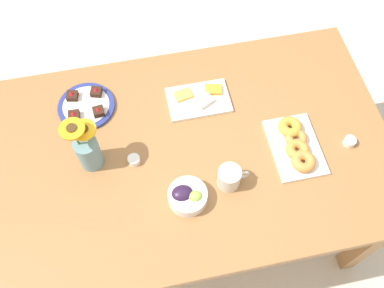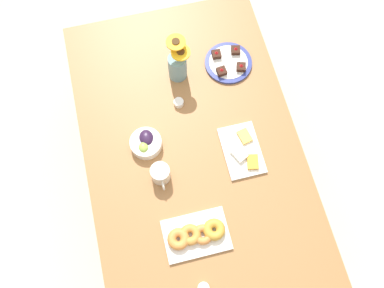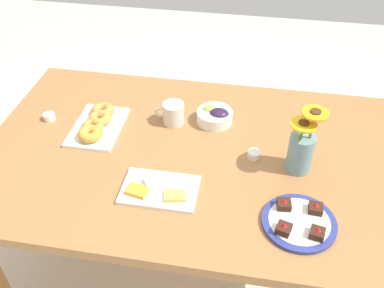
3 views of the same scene
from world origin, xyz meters
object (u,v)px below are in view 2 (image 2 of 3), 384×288
croissant_platter (196,235)px  jam_cup_berry (179,103)px  coffee_mug (161,174)px  flower_vase (178,65)px  dining_table (192,153)px  dessert_plate (228,63)px  grape_bowl (146,143)px  cheese_platter (242,151)px  jam_cup_honey (203,288)px

croissant_platter → jam_cup_berry: croissant_platter is taller
coffee_mug → flower_vase: size_ratio=0.47×
coffee_mug → dining_table: bearing=122.2°
dining_table → flower_vase: (-0.39, 0.02, 0.18)m
croissant_platter → dessert_plate: bearing=155.4°
grape_bowl → jam_cup_berry: (-0.17, 0.19, -0.01)m
croissant_platter → flower_vase: bearing=172.6°
grape_bowl → jam_cup_berry: 0.26m
coffee_mug → jam_cup_berry: bearing=154.7°
jam_cup_berry → flower_vase: flower_vase is taller
grape_bowl → flower_vase: 0.41m
flower_vase → coffee_mug: bearing=-21.3°
dining_table → dessert_plate: bearing=144.1°
jam_cup_berry → flower_vase: 0.18m
grape_bowl → cheese_platter: size_ratio=0.56×
croissant_platter → flower_vase: size_ratio=1.07×
cheese_platter → dessert_plate: (-0.47, 0.06, 0.00)m
dining_table → flower_vase: 0.43m
coffee_mug → jam_cup_berry: (-0.34, 0.16, -0.03)m
dining_table → coffee_mug: bearing=-57.8°
croissant_platter → flower_vase: 0.80m
coffee_mug → cheese_platter: bearing=94.5°
croissant_platter → jam_cup_berry: 0.64m
cheese_platter → jam_cup_honey: bearing=-30.8°
dining_table → coffee_mug: 0.24m
dessert_plate → flower_vase: 0.27m
grape_bowl → croissant_platter: bearing=15.2°
cheese_platter → jam_cup_berry: bearing=-143.1°
dessert_plate → flower_vase: (0.00, -0.26, 0.08)m
coffee_mug → dessert_plate: size_ratio=0.52×
dining_table → coffee_mug: coffee_mug is taller
coffee_mug → grape_bowl: size_ratio=0.83×
croissant_platter → jam_cup_honey: 0.22m
coffee_mug → dessert_plate: (-0.50, 0.45, -0.04)m
grape_bowl → dessert_plate: (-0.33, 0.49, -0.02)m
croissant_platter → dining_table: bearing=168.9°
dining_table → grape_bowl: size_ratio=10.90×
dining_table → jam_cup_honey: bearing=-9.4°
grape_bowl → flower_vase: bearing=145.4°
coffee_mug → grape_bowl: 0.17m
dining_table → grape_bowl: (-0.06, -0.20, 0.12)m
dessert_plate → grape_bowl: bearing=-55.8°
coffee_mug → jam_cup_berry: size_ratio=2.55×
croissant_platter → coffee_mug: bearing=-162.7°
cheese_platter → croissant_platter: croissant_platter is taller
dining_table → jam_cup_berry: (-0.23, -0.01, 0.10)m
coffee_mug → croissant_platter: 0.31m
cheese_platter → dessert_plate: dessert_plate is taller
grape_bowl → jam_cup_honey: 0.69m
dining_table → cheese_platter: bearing=71.0°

